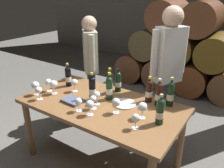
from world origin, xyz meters
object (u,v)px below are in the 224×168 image
(wine_bottle_8, at_px, (170,94))
(taster_seated_left, at_px, (91,60))
(wine_glass_2, at_px, (143,107))
(wine_glass_11, at_px, (136,118))
(wine_glass_4, at_px, (35,86))
(serving_plate, at_px, (125,104))
(wine_glass_1, at_px, (93,100))
(wine_bottle_4, at_px, (110,83))
(wine_bottle_2, at_px, (92,88))
(wine_glass_0, at_px, (54,85))
(wine_bottle_0, at_px, (68,76))
(sommelier_presenting, at_px, (168,66))
(wine_bottle_1, at_px, (149,91))
(wine_glass_9, at_px, (116,103))
(wine_bottle_5, at_px, (160,111))
(wine_glass_8, at_px, (97,95))
(wine_glass_7, at_px, (48,83))
(wine_glass_6, at_px, (78,102))
(wine_glass_10, at_px, (39,91))
(wine_bottle_7, at_px, (109,88))
(wine_bottle_3, at_px, (118,81))
(tasting_notebook, at_px, (73,101))
(wine_glass_5, at_px, (74,83))
(wine_glass_3, at_px, (90,105))
(dining_table, at_px, (102,111))
(wine_bottle_6, at_px, (159,94))

(wine_bottle_8, xyz_separation_m, taster_seated_left, (-1.33, 0.36, 0.03))
(wine_glass_2, height_order, wine_glass_11, wine_glass_2)
(wine_glass_4, bearing_deg, serving_plate, 20.64)
(wine_glass_1, xyz_separation_m, wine_glass_4, (-0.74, -0.11, 0.01))
(wine_bottle_4, height_order, taster_seated_left, taster_seated_left)
(wine_glass_4, bearing_deg, wine_bottle_2, 22.85)
(wine_glass_0, height_order, wine_glass_4, wine_glass_0)
(wine_bottle_0, xyz_separation_m, sommelier_presenting, (1.03, 0.60, 0.16))
(wine_bottle_1, relative_size, wine_glass_9, 1.80)
(wine_bottle_5, relative_size, wine_glass_8, 1.97)
(wine_glass_7, bearing_deg, wine_glass_6, -14.73)
(wine_glass_1, relative_size, wine_glass_10, 0.97)
(wine_bottle_7, distance_m, serving_plate, 0.24)
(wine_glass_10, relative_size, serving_plate, 0.62)
(wine_glass_6, bearing_deg, taster_seated_left, 123.00)
(wine_glass_0, distance_m, wine_glass_4, 0.20)
(wine_bottle_7, bearing_deg, wine_bottle_3, 98.87)
(tasting_notebook, xyz_separation_m, taster_seated_left, (-0.45, 0.86, 0.15))
(wine_glass_5, relative_size, wine_glass_7, 1.00)
(wine_glass_0, relative_size, wine_glass_8, 1.10)
(wine_bottle_2, height_order, wine_glass_6, wine_bottle_2)
(wine_bottle_2, relative_size, wine_bottle_7, 1.01)
(wine_bottle_0, relative_size, sommelier_presenting, 0.17)
(wine_glass_8, xyz_separation_m, tasting_notebook, (-0.25, -0.10, -0.09))
(wine_bottle_7, bearing_deg, tasting_notebook, -136.93)
(wine_glass_0, bearing_deg, wine_glass_3, -12.40)
(wine_bottle_4, height_order, wine_glass_2, wine_bottle_4)
(wine_bottle_4, distance_m, wine_bottle_7, 0.16)
(wine_glass_2, distance_m, serving_plate, 0.33)
(dining_table, distance_m, wine_bottle_1, 0.55)
(wine_bottle_7, distance_m, wine_glass_11, 0.61)
(wine_glass_9, bearing_deg, wine_glass_5, 167.55)
(wine_glass_7, height_order, serving_plate, wine_glass_7)
(wine_bottle_4, height_order, sommelier_presenting, sommelier_presenting)
(wine_bottle_1, height_order, wine_glass_9, wine_bottle_1)
(wine_bottle_4, distance_m, wine_bottle_5, 0.78)
(wine_bottle_4, bearing_deg, wine_glass_4, -143.14)
(taster_seated_left, bearing_deg, wine_bottle_4, -35.45)
(wine_glass_9, bearing_deg, wine_bottle_1, 68.69)
(wine_glass_10, bearing_deg, serving_plate, 26.87)
(wine_bottle_2, xyz_separation_m, wine_bottle_3, (0.11, 0.35, -0.01))
(wine_bottle_2, height_order, wine_bottle_7, wine_bottle_2)
(wine_bottle_5, distance_m, wine_glass_4, 1.41)
(wine_bottle_6, distance_m, tasting_notebook, 0.91)
(wine_glass_5, distance_m, taster_seated_left, 0.71)
(wine_glass_0, relative_size, wine_glass_9, 1.03)
(wine_glass_5, bearing_deg, wine_glass_7, -147.20)
(wine_bottle_8, distance_m, sommelier_presenting, 0.47)
(wine_bottle_0, distance_m, wine_bottle_1, 1.02)
(wine_glass_4, height_order, wine_glass_11, wine_glass_4)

